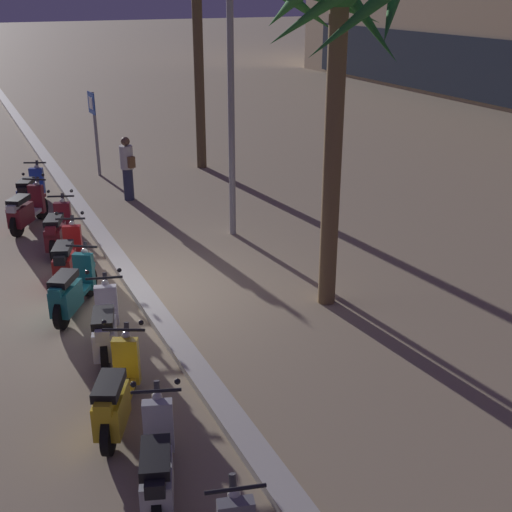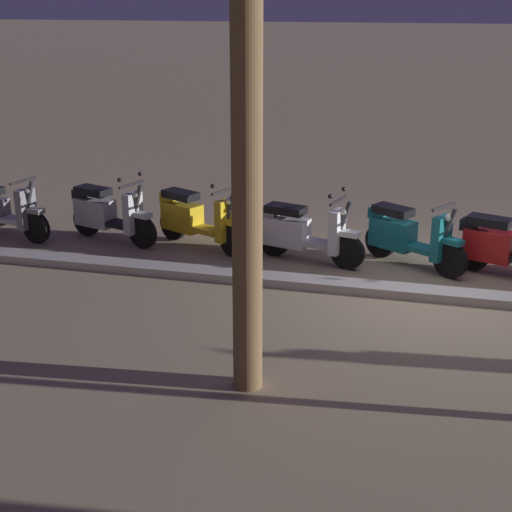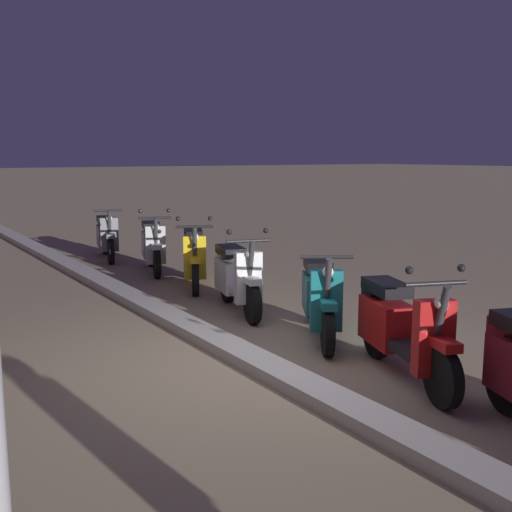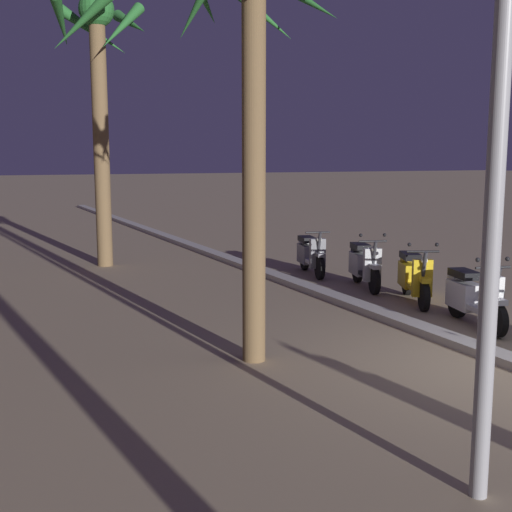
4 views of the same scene
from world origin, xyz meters
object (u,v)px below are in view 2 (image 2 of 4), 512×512
(scooter_yellow_lead_nearest, at_px, (195,218))
(scooter_grey_mid_centre, at_px, (1,210))
(scooter_red_second_in_line, at_px, (509,247))
(scooter_silver_last_in_row, at_px, (107,213))
(scooter_white_mid_front, at_px, (302,232))
(scooter_teal_tail_end, at_px, (407,236))

(scooter_yellow_lead_nearest, bearing_deg, scooter_grey_mid_centre, 5.04)
(scooter_red_second_in_line, bearing_deg, scooter_silver_last_in_row, -1.79)
(scooter_white_mid_front, bearing_deg, scooter_teal_tail_end, -172.57)
(scooter_white_mid_front, xyz_separation_m, scooter_grey_mid_centre, (5.10, 0.01, -0.01))
(scooter_teal_tail_end, relative_size, scooter_white_mid_front, 0.90)
(scooter_red_second_in_line, relative_size, scooter_white_mid_front, 1.04)
(scooter_white_mid_front, bearing_deg, scooter_red_second_in_line, -179.69)
(scooter_red_second_in_line, height_order, scooter_white_mid_front, same)
(scooter_yellow_lead_nearest, relative_size, scooter_silver_last_in_row, 1.02)
(scooter_silver_last_in_row, bearing_deg, scooter_white_mid_front, 176.30)
(scooter_red_second_in_line, relative_size, scooter_silver_last_in_row, 1.05)
(scooter_silver_last_in_row, bearing_deg, scooter_teal_tail_end, 179.88)
(scooter_teal_tail_end, height_order, scooter_yellow_lead_nearest, scooter_yellow_lead_nearest)
(scooter_teal_tail_end, relative_size, scooter_grey_mid_centre, 0.88)
(scooter_yellow_lead_nearest, distance_m, scooter_grey_mid_centre, 3.32)
(scooter_white_mid_front, height_order, scooter_yellow_lead_nearest, same)
(scooter_red_second_in_line, height_order, scooter_teal_tail_end, scooter_red_second_in_line)
(scooter_teal_tail_end, xyz_separation_m, scooter_white_mid_front, (1.55, 0.20, -0.00))
(scooter_grey_mid_centre, bearing_deg, scooter_white_mid_front, -179.88)
(scooter_red_second_in_line, relative_size, scooter_grey_mid_centre, 1.02)
(scooter_teal_tail_end, height_order, scooter_white_mid_front, scooter_white_mid_front)
(scooter_silver_last_in_row, relative_size, scooter_grey_mid_centre, 0.97)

